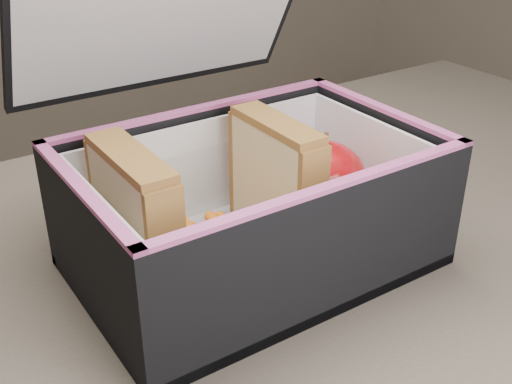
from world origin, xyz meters
The scene contains 8 objects.
kitchen_table centered at (0.00, 0.00, 0.66)m, with size 1.20×0.80×0.75m.
lunch_bag centered at (-0.04, 0.06, 0.82)m, with size 0.30×0.30×0.28m.
plastic_tub centered at (-0.08, 0.06, 0.80)m, with size 0.18×0.13×0.07m, color white, non-canonical shape.
sandwich_left centered at (-0.15, 0.06, 0.83)m, with size 0.03×0.11×0.12m.
sandwich_right centered at (-0.01, 0.06, 0.82)m, with size 0.03×0.10×0.11m.
carrot_sticks centered at (-0.08, 0.05, 0.78)m, with size 0.05×0.14×0.03m.
paper_napkin centered at (0.04, 0.05, 0.77)m, with size 0.08×0.09×0.01m, color white.
red_apple centered at (0.04, 0.05, 0.81)m, with size 0.11×0.11×0.09m.
Camera 1 is at (-0.31, -0.35, 1.08)m, focal length 45.00 mm.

